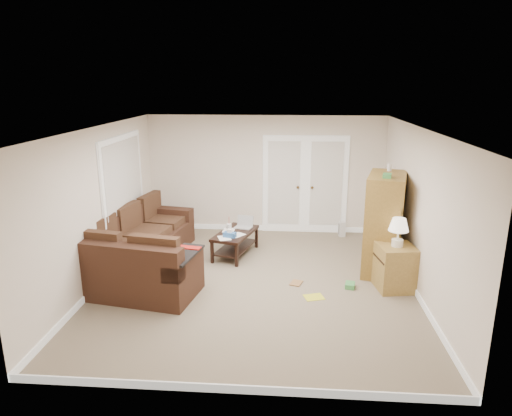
# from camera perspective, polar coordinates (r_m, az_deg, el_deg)

# --- Properties ---
(floor) EXTENTS (5.50, 5.50, 0.00)m
(floor) POSITION_cam_1_polar(r_m,az_deg,el_deg) (7.54, -0.06, -9.33)
(floor) COLOR gray
(floor) RESTS_ON ground
(ceiling) EXTENTS (5.00, 5.50, 0.02)m
(ceiling) POSITION_cam_1_polar(r_m,az_deg,el_deg) (6.87, -0.06, 9.94)
(ceiling) COLOR white
(ceiling) RESTS_ON wall_back
(wall_left) EXTENTS (0.02, 5.50, 2.50)m
(wall_left) POSITION_cam_1_polar(r_m,az_deg,el_deg) (7.70, -18.94, 0.24)
(wall_left) COLOR white
(wall_left) RESTS_ON floor
(wall_right) EXTENTS (0.02, 5.50, 2.50)m
(wall_right) POSITION_cam_1_polar(r_m,az_deg,el_deg) (7.36, 19.75, -0.53)
(wall_right) COLOR white
(wall_right) RESTS_ON floor
(wall_back) EXTENTS (5.00, 0.02, 2.50)m
(wall_back) POSITION_cam_1_polar(r_m,az_deg,el_deg) (9.77, 1.16, 4.21)
(wall_back) COLOR white
(wall_back) RESTS_ON floor
(wall_front) EXTENTS (5.00, 0.02, 2.50)m
(wall_front) POSITION_cam_1_polar(r_m,az_deg,el_deg) (4.53, -2.73, -9.58)
(wall_front) COLOR white
(wall_front) RESTS_ON floor
(baseboards) EXTENTS (5.00, 5.50, 0.10)m
(baseboards) POSITION_cam_1_polar(r_m,az_deg,el_deg) (7.52, -0.06, -8.99)
(baseboards) COLOR white
(baseboards) RESTS_ON floor
(french_doors) EXTENTS (1.80, 0.05, 2.13)m
(french_doors) POSITION_cam_1_polar(r_m,az_deg,el_deg) (9.78, 6.13, 2.84)
(french_doors) COLOR white
(french_doors) RESTS_ON floor
(window_left) EXTENTS (0.05, 1.92, 1.42)m
(window_left) POSITION_cam_1_polar(r_m,az_deg,el_deg) (8.52, -16.32, 3.95)
(window_left) COLOR white
(window_left) RESTS_ON wall_left
(sectional_sofa) EXTENTS (2.14, 3.30, 0.93)m
(sectional_sofa) POSITION_cam_1_polar(r_m,az_deg,el_deg) (8.01, -14.49, -5.50)
(sectional_sofa) COLOR #3B2217
(sectional_sofa) RESTS_ON floor
(coffee_table) EXTENTS (0.84, 1.22, 0.76)m
(coffee_table) POSITION_cam_1_polar(r_m,az_deg,el_deg) (8.62, -2.54, -4.29)
(coffee_table) COLOR black
(coffee_table) RESTS_ON floor
(tv_armoire) EXTENTS (0.84, 1.18, 1.83)m
(tv_armoire) POSITION_cam_1_polar(r_m,az_deg,el_deg) (8.00, 15.70, -1.85)
(tv_armoire) COLOR olive
(tv_armoire) RESTS_ON floor
(side_cabinet) EXTENTS (0.63, 0.63, 1.16)m
(side_cabinet) POSITION_cam_1_polar(r_m,az_deg,el_deg) (7.51, 17.03, -6.69)
(side_cabinet) COLOR olive
(side_cabinet) RESTS_ON floor
(space_heater) EXTENTS (0.15, 0.13, 0.32)m
(space_heater) POSITION_cam_1_polar(r_m,az_deg,el_deg) (9.81, 10.71, -2.61)
(space_heater) COLOR silver
(space_heater) RESTS_ON floor
(floor_magazine) EXTENTS (0.35, 0.30, 0.01)m
(floor_magazine) POSITION_cam_1_polar(r_m,az_deg,el_deg) (7.13, 7.25, -10.99)
(floor_magazine) COLOR yellow
(floor_magazine) RESTS_ON floor
(floor_greenbox) EXTENTS (0.18, 0.22, 0.08)m
(floor_greenbox) POSITION_cam_1_polar(r_m,az_deg,el_deg) (7.51, 11.66, -9.44)
(floor_greenbox) COLOR #439549
(floor_greenbox) RESTS_ON floor
(floor_book) EXTENTS (0.24, 0.28, 0.02)m
(floor_book) POSITION_cam_1_polar(r_m,az_deg,el_deg) (7.56, 4.43, -9.22)
(floor_book) COLOR olive
(floor_book) RESTS_ON floor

